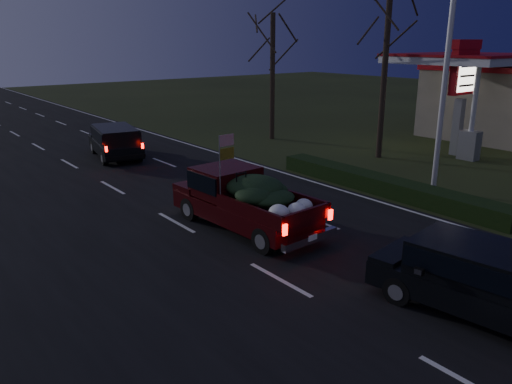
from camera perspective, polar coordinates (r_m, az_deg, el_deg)
ground at (r=12.18m, az=2.73°, el=-10.04°), size 120.00×120.00×0.00m
road_asphalt at (r=12.18m, az=2.73°, el=-10.00°), size 14.00×120.00×0.02m
hedge_row at (r=19.38m, az=14.46°, el=0.75°), size 1.00×10.00×0.60m
light_pole at (r=19.52m, az=21.19°, el=15.72°), size 0.50×0.90×9.16m
gas_price_pylon at (r=26.70m, az=22.61°, el=11.90°), size 2.00×0.41×5.57m
gas_canopy at (r=28.90m, az=23.00°, el=13.30°), size 7.10×6.10×4.88m
bare_tree_mid at (r=24.85m, az=14.87°, el=18.30°), size 3.60×3.60×8.50m
bare_tree_far at (r=28.98m, az=1.92°, el=16.33°), size 3.60×3.60×7.00m
pickup_truck at (r=15.06m, az=-1.36°, el=-0.56°), size 2.20×5.16×2.66m
lead_suv at (r=25.28m, az=-15.80°, el=5.85°), size 2.63×4.61×1.25m
rear_suv at (r=11.34m, az=24.91°, el=-8.62°), size 2.40×4.50×1.23m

